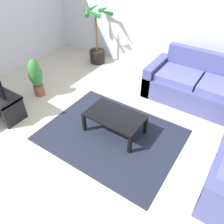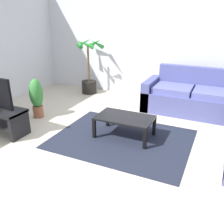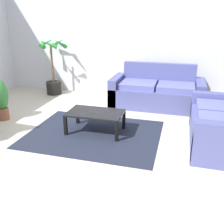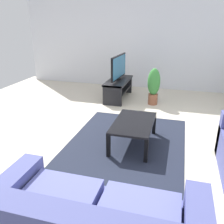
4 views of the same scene
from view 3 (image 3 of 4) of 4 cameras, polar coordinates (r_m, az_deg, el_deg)
ground_plane at (r=4.01m, az=-9.86°, el=-7.63°), size 6.60×6.60×0.00m
wall_back at (r=6.39m, az=1.16°, el=15.84°), size 6.00×0.06×2.70m
couch_main at (r=5.70m, az=9.90°, el=4.21°), size 1.96×0.90×0.90m
couch_loveseat at (r=4.26m, az=23.73°, el=-2.96°), size 0.90×1.59×0.90m
coffee_table at (r=4.33m, az=-3.73°, el=-0.58°), size 0.93×0.56×0.36m
area_rug at (r=4.37m, az=-4.07°, el=-4.83°), size 2.20×1.70×0.01m
potted_palm at (r=6.65m, az=-12.92°, el=8.32°), size 0.64×0.65×1.41m
potted_plant_small at (r=5.25m, az=-23.45°, el=2.79°), size 0.27×0.27×0.79m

